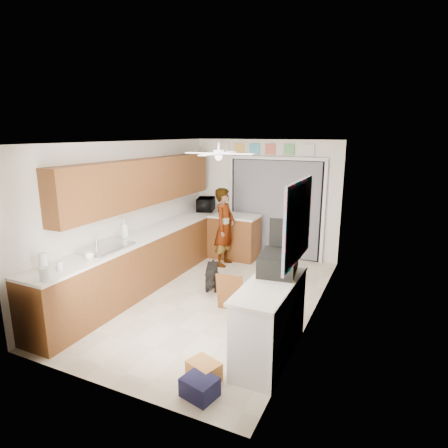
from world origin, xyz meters
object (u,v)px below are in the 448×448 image
(soap_bottle, at_px, (125,229))
(man, at_px, (225,227))
(suitcase, at_px, (278,263))
(navy_crate, at_px, (200,387))
(microwave, at_px, (206,204))
(cup, at_px, (89,256))
(paper_towel_roll, at_px, (43,262))
(cardboard_box, at_px, (204,371))
(dog, at_px, (212,276))

(soap_bottle, relative_size, man, 0.21)
(suitcase, bearing_deg, navy_crate, -113.59)
(microwave, bearing_deg, man, -149.62)
(cup, bearing_deg, soap_bottle, 103.09)
(suitcase, relative_size, navy_crate, 1.73)
(suitcase, height_order, man, man)
(microwave, bearing_deg, soap_bottle, 157.08)
(man, bearing_deg, paper_towel_roll, 164.17)
(paper_towel_roll, bearing_deg, cardboard_box, 1.77)
(dog, bearing_deg, microwave, 97.94)
(dog, bearing_deg, man, 82.58)
(soap_bottle, height_order, man, man)
(cup, distance_m, navy_crate, 2.41)
(microwave, distance_m, suitcase, 3.95)
(paper_towel_roll, distance_m, navy_crate, 2.52)
(microwave, height_order, man, man)
(suitcase, relative_size, cardboard_box, 1.72)
(microwave, height_order, navy_crate, microwave)
(cup, height_order, dog, cup)
(man, bearing_deg, navy_crate, -160.38)
(cardboard_box, height_order, navy_crate, cardboard_box)
(man, bearing_deg, dog, -166.65)
(suitcase, bearing_deg, microwave, 123.17)
(navy_crate, distance_m, man, 4.02)
(dog, bearing_deg, paper_towel_roll, -140.04)
(soap_bottle, xyz_separation_m, navy_crate, (2.35, -1.79, -1.00))
(cup, xyz_separation_m, cardboard_box, (2.03, -0.49, -0.88))
(soap_bottle, bearing_deg, microwave, 86.23)
(microwave, xyz_separation_m, paper_towel_roll, (-0.14, -4.16, -0.03))
(microwave, xyz_separation_m, cardboard_box, (2.10, -4.09, -0.98))
(microwave, bearing_deg, dog, -168.92)
(microwave, bearing_deg, suitcase, -158.42)
(microwave, relative_size, cup, 4.14)
(paper_towel_roll, xyz_separation_m, cardboard_box, (2.24, 0.07, -0.95))
(soap_bottle, height_order, cardboard_box, soap_bottle)
(microwave, distance_m, navy_crate, 4.96)
(cup, bearing_deg, dog, 60.23)
(cardboard_box, height_order, dog, dog)
(microwave, height_order, dog, microwave)
(soap_bottle, xyz_separation_m, man, (0.93, 1.90, -0.31))
(navy_crate, xyz_separation_m, man, (-1.43, 3.70, 0.69))
(soap_bottle, xyz_separation_m, paper_towel_roll, (0.03, -1.61, -0.05))
(soap_bottle, distance_m, dog, 1.67)
(microwave, height_order, cup, microwave)
(microwave, bearing_deg, cup, 162.07)
(cardboard_box, xyz_separation_m, dog, (-1.03, 2.24, 0.13))
(microwave, xyz_separation_m, navy_crate, (2.19, -4.34, -0.98))
(dog, bearing_deg, cup, -142.05)
(paper_towel_roll, relative_size, suitcase, 0.39)
(soap_bottle, bearing_deg, cardboard_box, -34.16)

